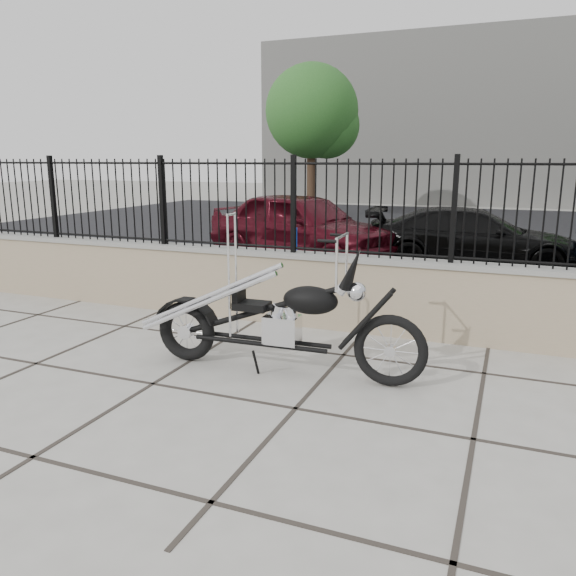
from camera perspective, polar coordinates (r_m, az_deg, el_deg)
The scene contains 10 objects.
ground_plane at distance 5.06m, azimuth 0.76°, elevation -12.16°, with size 90.00×90.00×0.00m, color #99968E.
parking_lot at distance 17.00m, azimuth 16.21°, elevation 5.14°, with size 30.00×30.00×0.00m, color black.
retaining_wall at distance 7.17m, azimuth 8.00°, elevation -0.65°, with size 14.00×0.36×0.96m, color gray.
iron_fence at distance 7.00m, azimuth 8.27°, elevation 7.97°, with size 14.00×0.08×1.20m, color black.
background_building at distance 30.88m, azimuth 19.54°, elevation 15.63°, with size 22.00×6.00×8.00m, color beige.
chopper_motorcycle at distance 5.64m, azimuth -1.14°, elevation -0.63°, with size 2.76×0.49×1.65m, color black, non-canonical shape.
car_red at distance 12.11m, azimuth 1.41°, elevation 6.28°, with size 1.77×4.40×1.50m, color #3F0911.
car_black at distance 11.90m, azimuth 18.25°, elevation 4.81°, with size 1.70×4.17×1.21m, color black.
bollard_a at distance 9.98m, azimuth 0.61°, elevation 3.35°, with size 0.12×0.12×0.98m, color #0C14BC.
tree_left at distance 21.66m, azimuth 2.43°, elevation 17.91°, with size 3.42×3.42×5.77m.
Camera 1 is at (1.65, -4.28, 2.15)m, focal length 35.00 mm.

